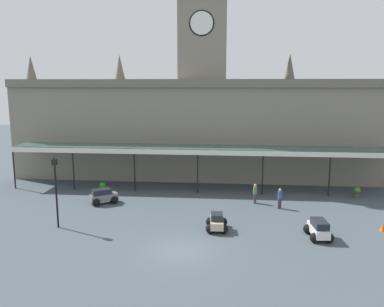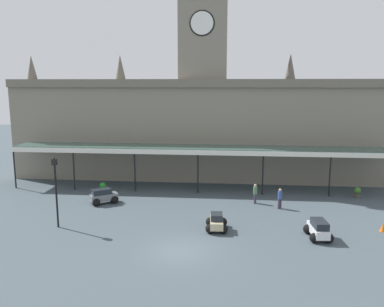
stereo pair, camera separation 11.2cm
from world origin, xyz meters
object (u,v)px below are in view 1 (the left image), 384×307
Objects in this scene: planter_by_canopy at (103,187)px; planter_forecourt_centre at (357,192)px; pedestrian_near_entrance at (280,198)px; victorian_lamppost at (56,184)px; car_white_estate at (319,230)px; car_beige_sedan at (217,223)px; pedestrian_crossing_forecourt at (255,193)px; traffic_cone at (383,227)px; car_grey_estate at (103,197)px.

planter_by_canopy and planter_forecourt_centre have the same top height.
victorian_lamppost is (-16.03, -5.75, 2.21)m from pedestrian_near_entrance.
car_beige_sedan is at bearing 172.54° from car_white_estate.
car_beige_sedan is 0.41× the size of victorian_lamppost.
pedestrian_near_entrance is (1.89, -1.27, 0.00)m from pedestrian_crossing_forecourt.
pedestrian_crossing_forecourt is 1.74× the size of planter_forecourt_centre.
planter_forecourt_centre is at bearing 36.49° from car_beige_sedan.
victorian_lamppost reaches higher than pedestrian_crossing_forecourt.
pedestrian_crossing_forecourt is 1.74× the size of planter_by_canopy.
planter_by_canopy reaches higher than traffic_cone.
pedestrian_near_entrance is at bearing 0.05° from car_grey_estate.
car_beige_sedan is at bearing -143.51° from planter_forecourt_centre.
car_beige_sedan is 1.25× the size of pedestrian_near_entrance.
pedestrian_crossing_forecourt is at bearing 145.67° from traffic_cone.
car_white_estate is 1.39× the size of pedestrian_near_entrance.
planter_by_canopy is at bearing 151.95° from car_white_estate.
planter_by_canopy is (-13.85, 1.99, -0.42)m from pedestrian_crossing_forecourt.
car_beige_sedan is 11.35m from traffic_cone.
car_white_estate is (6.66, -0.87, 0.06)m from car_beige_sedan.
car_beige_sedan is 11.00m from car_grey_estate.
car_grey_estate is 2.53× the size of planter_forecourt_centre.
planter_by_canopy is (-10.84, 8.45, -0.01)m from car_beige_sedan.
planter_by_canopy is at bearing 168.31° from pedestrian_near_entrance.
planter_forecourt_centre is at bearing 60.90° from car_white_estate.
planter_forecourt_centre is at bearing 84.22° from traffic_cone.
planter_forecourt_centre is (0.83, 8.19, 0.21)m from traffic_cone.
planter_by_canopy is at bearing 142.06° from car_beige_sedan.
planter_forecourt_centre is (23.26, 9.54, -2.63)m from victorian_lamppost.
car_beige_sedan is at bearing -176.01° from traffic_cone.
car_white_estate is at bearing -7.46° from car_beige_sedan.
planter_forecourt_centre is (9.13, 2.53, -0.42)m from pedestrian_crossing_forecourt.
car_grey_estate reaches higher than planter_by_canopy.
victorian_lamppost is at bearing -176.56° from traffic_cone.
pedestrian_near_entrance is (4.91, 5.19, 0.41)m from car_beige_sedan.
planter_by_canopy is 1.00× the size of planter_forecourt_centre.
car_white_estate reaches higher than planter_by_canopy.
car_white_estate is 11.28m from planter_forecourt_centre.
car_white_estate is at bearing -1.01° from victorian_lamppost.
car_white_estate is at bearing -20.29° from car_grey_estate.
car_grey_estate reaches higher than traffic_cone.
pedestrian_crossing_forecourt reaches higher than car_white_estate.
pedestrian_crossing_forecourt is 10.07m from traffic_cone.
traffic_cone is (4.66, 1.66, -0.29)m from car_white_estate.
car_white_estate is 0.46× the size of victorian_lamppost.
car_beige_sedan is 3.77× the size of traffic_cone.
planter_forecourt_centre is at bearing 15.48° from pedestrian_crossing_forecourt.
car_beige_sedan is at bearing -28.09° from car_grey_estate.
victorian_lamppost is 22.65m from traffic_cone.
pedestrian_near_entrance reaches higher than car_beige_sedan.
traffic_cone is at bearing -19.07° from planter_by_canopy.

